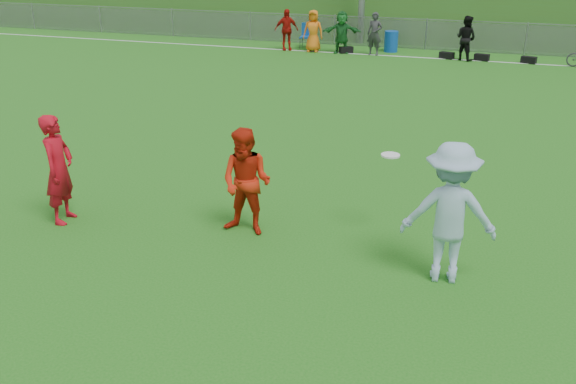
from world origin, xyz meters
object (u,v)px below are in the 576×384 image
at_px(player_red_left, 59,169).
at_px(frisbee, 390,155).
at_px(player_blue, 450,213).
at_px(player_red_center, 246,182).
at_px(recycling_bin, 391,41).

bearing_deg(player_red_left, frisbee, -86.30).
distance_m(player_blue, frisbee, 1.64).
bearing_deg(player_blue, player_red_center, -16.47).
distance_m(player_red_center, frisbee, 2.35).
xyz_separation_m(player_red_center, recycling_bin, (-0.79, 18.11, -0.47)).
height_order(player_red_left, player_blue, player_blue).
bearing_deg(player_red_left, recycling_bin, -16.52).
bearing_deg(player_red_center, player_blue, -5.24).
distance_m(player_red_center, player_blue, 3.30).
relative_size(player_red_left, recycling_bin, 2.23).
bearing_deg(player_red_center, recycling_bin, 96.40).
bearing_deg(recycling_bin, player_red_left, -97.29).
relative_size(frisbee, recycling_bin, 0.36).
bearing_deg(frisbee, player_red_left, -167.07).
distance_m(player_red_center, recycling_bin, 18.13).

